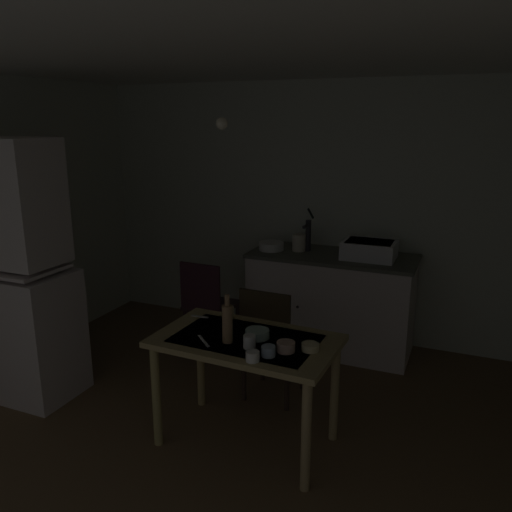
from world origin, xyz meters
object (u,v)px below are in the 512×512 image
Objects in this scene: hand_pump at (308,232)px; chair_far_side at (271,341)px; mixing_bowl_counter at (271,246)px; mug_tall at (253,356)px; chair_by_counter at (208,304)px; hutch_cabinet at (12,279)px; serving_bowl_wide at (286,347)px; dining_table at (246,354)px; sink_basin at (369,249)px; glass_bottle at (227,323)px.

hand_pump reaches higher than chair_far_side.
mug_tall is (0.60, -1.83, -0.16)m from mixing_bowl_counter.
chair_far_side is at bearing -33.31° from chair_by_counter.
mug_tall is (2.01, -0.22, -0.14)m from hutch_cabinet.
mixing_bowl_counter reaches higher than serving_bowl_wide.
mixing_bowl_counter is at bearing -163.14° from hand_pump.
hand_pump reaches higher than dining_table.
hand_pump is 0.35m from mixing_bowl_counter.
chair_by_counter is 1.65m from serving_bowl_wide.
sink_basin is 1.70m from dining_table.
chair_far_side is 0.78m from serving_bowl_wide.
hutch_cabinet is 2.14m from mixing_bowl_counter.
mixing_bowl_counter is at bearing 102.33° from glass_bottle.
dining_table is 0.58m from chair_far_side.
glass_bottle reaches higher than serving_bowl_wide.
chair_far_side is 0.95m from chair_by_counter.
sink_basin is at bearing 22.55° from chair_by_counter.
mixing_bowl_counter is 0.77m from chair_by_counter.
glass_bottle is (-0.51, -1.70, -0.11)m from sink_basin.
chair_by_counter is 1.71m from mug_tall.
glass_bottle is at bearing -131.34° from dining_table.
hand_pump is 1.73× the size of mixing_bowl_counter.
sink_basin reaches higher than chair_far_side.
sink_basin is 1.71m from serving_bowl_wide.
dining_table is 1.38m from chair_by_counter.
hand_pump is at bearing 91.55° from glass_bottle.
glass_bottle is (-0.03, -0.65, 0.38)m from chair_far_side.
hand_pump is 1.24m from chair_far_side.
mixing_bowl_counter reaches higher than dining_table.
chair_by_counter is (-0.85, 1.08, -0.16)m from dining_table.
sink_basin is (2.28, 1.67, 0.06)m from hutch_cabinet.
hand_pump is 0.34× the size of dining_table.
mixing_bowl_counter is at bearing 108.19° from mug_tall.
serving_bowl_wide and mug_tall have the same top height.
sink_basin is 1.47m from chair_by_counter.
hand_pump is 0.45× the size of chair_far_side.
glass_bottle reaches higher than mixing_bowl_counter.
chair_by_counter is (1.00, 1.13, -0.43)m from hutch_cabinet.
glass_bottle is at bearing -1.26° from hutch_cabinet.
sink_basin reaches higher than serving_bowl_wide.
glass_bottle is (1.77, -0.04, -0.05)m from hutch_cabinet.
hand_pump is 3.62× the size of serving_bowl_wide.
chair_far_side is (1.80, 0.61, -0.43)m from hutch_cabinet.
chair_by_counter is (-0.80, 0.52, -0.00)m from chair_far_side.
dining_table is at bearing -104.95° from sink_basin.
mixing_bowl_counter is (1.41, 1.62, 0.02)m from hutch_cabinet.
hutch_cabinet is at bearing -178.37° from dining_table.
chair_far_side reaches higher than serving_bowl_wide.
mug_tall is (0.16, -0.27, 0.13)m from dining_table.
mug_tall is at bearing -98.17° from sink_basin.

